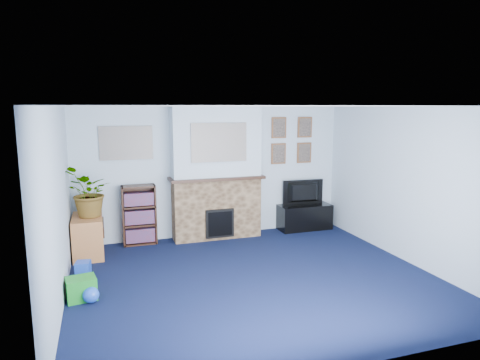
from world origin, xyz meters
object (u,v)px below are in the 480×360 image
object	(u,v)px
sideboard	(88,234)
tv_stand	(304,218)
television	(305,193)
bookshelf	(139,216)

from	to	relation	value
sideboard	tv_stand	bearing A→B (deg)	3.97
television	bookshelf	size ratio (longest dim) A/B	0.80
bookshelf	sideboard	distance (m)	0.93
television	tv_stand	bearing A→B (deg)	92.83
tv_stand	bookshelf	bearing A→B (deg)	178.62
tv_stand	sideboard	distance (m)	4.04
tv_stand	bookshelf	size ratio (longest dim) A/B	0.99
tv_stand	bookshelf	xyz separation A→B (m)	(-3.18, 0.08, 0.28)
television	bookshelf	distance (m)	3.19
tv_stand	television	distance (m)	0.51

